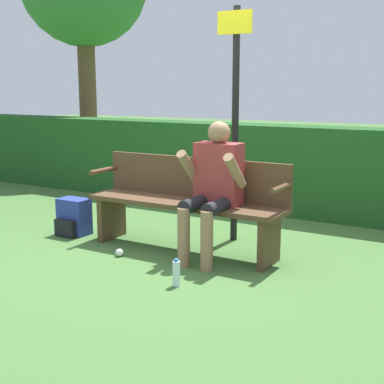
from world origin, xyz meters
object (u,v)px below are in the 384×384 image
object	(u,v)px
park_bench	(187,201)
signpost	(235,113)
backpack	(73,218)
water_bottle	(176,273)
person_seated	(213,183)

from	to	relation	value
park_bench	signpost	xyz separation A→B (m)	(0.24, 0.52, 0.82)
backpack	park_bench	bearing A→B (deg)	6.57
park_bench	backpack	size ratio (longest dim) A/B	5.15
backpack	signpost	distance (m)	2.05
park_bench	signpost	world-z (taller)	signpost
signpost	water_bottle	bearing A→B (deg)	-82.31
park_bench	water_bottle	world-z (taller)	park_bench
person_seated	water_bottle	size ratio (longest dim) A/B	5.59
backpack	signpost	world-z (taller)	signpost
backpack	person_seated	bearing A→B (deg)	1.21
signpost	park_bench	bearing A→B (deg)	-115.13
person_seated	backpack	distance (m)	1.76
water_bottle	signpost	distance (m)	1.86
person_seated	backpack	bearing A→B (deg)	-178.79
person_seated	backpack	world-z (taller)	person_seated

